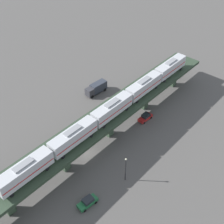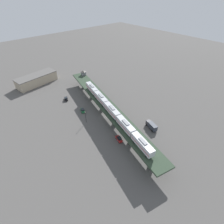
% 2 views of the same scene
% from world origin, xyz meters
% --- Properties ---
extents(ground_plane, '(400.00, 400.00, 0.00)m').
position_xyz_m(ground_plane, '(0.00, 0.00, 0.00)').
color(ground_plane, '#514F4C').
extents(elevated_viaduct, '(29.13, 91.50, 6.93)m').
position_xyz_m(elevated_viaduct, '(-0.04, -0.16, 5.97)').
color(elevated_viaduct, '#2C3D2C').
rests_on(elevated_viaduct, ground).
extents(subway_train, '(16.93, 61.40, 4.45)m').
position_xyz_m(subway_train, '(-3.22, -7.64, 9.47)').
color(subway_train, silver).
rests_on(subway_train, elevated_viaduct).
extents(street_car_green, '(3.21, 4.75, 1.89)m').
position_xyz_m(street_car_green, '(-8.18, 12.31, 0.94)').
color(street_car_green, '#1E6638').
rests_on(street_car_green, ground).
extents(street_car_red, '(2.96, 4.73, 1.89)m').
position_xyz_m(street_car_red, '(-7.97, -18.07, 0.94)').
color(street_car_red, '#AD1E1E').
rests_on(street_car_red, ground).
extents(delivery_truck, '(4.26, 7.54, 3.20)m').
position_xyz_m(delivery_truck, '(10.12, -22.75, 1.76)').
color(delivery_truck, '#333338').
rests_on(delivery_truck, ground).
extents(street_lamp, '(0.44, 0.44, 6.94)m').
position_xyz_m(street_lamp, '(-12.14, 2.94, 4.11)').
color(street_lamp, black).
rests_on(street_lamp, ground).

